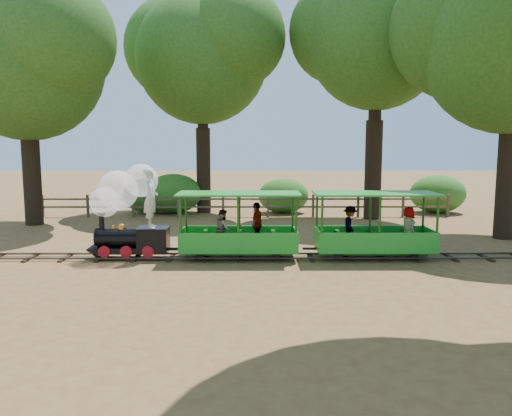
{
  "coord_description": "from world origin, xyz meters",
  "views": [
    {
      "loc": [
        0.37,
        -13.93,
        3.29
      ],
      "look_at": [
        0.43,
        0.5,
        1.39
      ],
      "focal_mm": 35.0,
      "sensor_mm": 36.0,
      "label": 1
    }
  ],
  "objects_px": {
    "carriage_rear": "(374,232)",
    "locomotive": "(126,204)",
    "carriage_front": "(240,232)",
    "fence": "(246,204)"
  },
  "relations": [
    {
      "from": "carriage_front",
      "to": "fence",
      "type": "bearing_deg",
      "value": 89.75
    },
    {
      "from": "locomotive",
      "to": "fence",
      "type": "bearing_deg",
      "value": 67.8
    },
    {
      "from": "locomotive",
      "to": "fence",
      "type": "height_order",
      "value": "locomotive"
    },
    {
      "from": "locomotive",
      "to": "carriage_rear",
      "type": "relative_size",
      "value": 0.8
    },
    {
      "from": "locomotive",
      "to": "carriage_rear",
      "type": "bearing_deg",
      "value": -0.19
    },
    {
      "from": "carriage_front",
      "to": "carriage_rear",
      "type": "distance_m",
      "value": 3.82
    },
    {
      "from": "carriage_front",
      "to": "carriage_rear",
      "type": "bearing_deg",
      "value": 0.69
    },
    {
      "from": "carriage_rear",
      "to": "locomotive",
      "type": "bearing_deg",
      "value": 179.81
    },
    {
      "from": "locomotive",
      "to": "fence",
      "type": "distance_m",
      "value": 8.63
    },
    {
      "from": "carriage_rear",
      "to": "carriage_front",
      "type": "bearing_deg",
      "value": -179.31
    }
  ]
}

